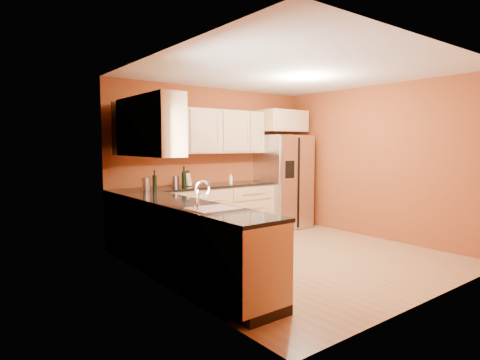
% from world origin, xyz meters
% --- Properties ---
extents(floor, '(4.00, 4.00, 0.00)m').
position_xyz_m(floor, '(0.00, 0.00, 0.00)').
color(floor, '#9E6D3D').
rests_on(floor, ground).
extents(ceiling, '(4.00, 4.00, 0.00)m').
position_xyz_m(ceiling, '(0.00, 0.00, 2.60)').
color(ceiling, silver).
rests_on(ceiling, wall_back).
extents(wall_back, '(4.00, 0.04, 2.60)m').
position_xyz_m(wall_back, '(0.00, 2.00, 1.30)').
color(wall_back, brown).
rests_on(wall_back, floor).
extents(wall_front, '(4.00, 0.04, 2.60)m').
position_xyz_m(wall_front, '(0.00, -2.00, 1.30)').
color(wall_front, brown).
rests_on(wall_front, floor).
extents(wall_left, '(0.04, 4.00, 2.60)m').
position_xyz_m(wall_left, '(-2.00, 0.00, 1.30)').
color(wall_left, brown).
rests_on(wall_left, floor).
extents(wall_right, '(0.04, 4.00, 2.60)m').
position_xyz_m(wall_right, '(2.00, 0.00, 1.30)').
color(wall_right, brown).
rests_on(wall_right, floor).
extents(base_cabinets_back, '(2.90, 0.60, 0.88)m').
position_xyz_m(base_cabinets_back, '(-0.55, 1.70, 0.44)').
color(base_cabinets_back, tan).
rests_on(base_cabinets_back, floor).
extents(base_cabinets_left, '(0.60, 2.80, 0.88)m').
position_xyz_m(base_cabinets_left, '(-1.70, 0.00, 0.44)').
color(base_cabinets_left, tan).
rests_on(base_cabinets_left, floor).
extents(countertop_back, '(2.90, 0.62, 0.04)m').
position_xyz_m(countertop_back, '(-0.55, 1.69, 0.90)').
color(countertop_back, black).
rests_on(countertop_back, base_cabinets_back).
extents(countertop_left, '(0.62, 2.80, 0.04)m').
position_xyz_m(countertop_left, '(-1.69, 0.00, 0.90)').
color(countertop_left, black).
rests_on(countertop_left, base_cabinets_left).
extents(upper_cabinets_back, '(2.30, 0.33, 0.75)m').
position_xyz_m(upper_cabinets_back, '(-0.25, 1.83, 1.83)').
color(upper_cabinets_back, tan).
rests_on(upper_cabinets_back, wall_back).
extents(upper_cabinets_left, '(0.33, 1.35, 0.75)m').
position_xyz_m(upper_cabinets_left, '(-1.83, 0.72, 1.83)').
color(upper_cabinets_left, tan).
rests_on(upper_cabinets_left, wall_left).
extents(corner_upper_cabinet, '(0.67, 0.67, 0.75)m').
position_xyz_m(corner_upper_cabinet, '(-1.67, 1.67, 1.83)').
color(corner_upper_cabinet, tan).
rests_on(corner_upper_cabinet, wall_back).
extents(over_fridge_cabinet, '(0.92, 0.60, 0.40)m').
position_xyz_m(over_fridge_cabinet, '(1.35, 1.70, 2.05)').
color(over_fridge_cabinet, tan).
rests_on(over_fridge_cabinet, wall_back).
extents(refrigerator, '(0.90, 0.75, 1.78)m').
position_xyz_m(refrigerator, '(1.35, 1.62, 0.89)').
color(refrigerator, '#ACADB1').
rests_on(refrigerator, floor).
extents(window, '(0.03, 0.90, 1.00)m').
position_xyz_m(window, '(-1.98, -0.50, 1.55)').
color(window, white).
rests_on(window, wall_left).
extents(sink_faucet, '(0.50, 0.42, 0.30)m').
position_xyz_m(sink_faucet, '(-1.69, -0.50, 1.07)').
color(sink_faucet, silver).
rests_on(sink_faucet, countertop_left).
extents(canister_left, '(0.15, 0.15, 0.18)m').
position_xyz_m(canister_left, '(-1.46, 1.66, 1.01)').
color(canister_left, '#ACADB1').
rests_on(canister_left, countertop_back).
extents(canister_right, '(0.11, 0.11, 0.18)m').
position_xyz_m(canister_right, '(-0.92, 1.74, 1.01)').
color(canister_right, '#ACADB1').
rests_on(canister_right, countertop_back).
extents(wine_bottle_a, '(0.07, 0.07, 0.29)m').
position_xyz_m(wine_bottle_a, '(-1.32, 1.66, 1.07)').
color(wine_bottle_a, black).
rests_on(wine_bottle_a, countertop_back).
extents(wine_bottle_b, '(0.09, 0.09, 0.34)m').
position_xyz_m(wine_bottle_b, '(-0.83, 1.62, 1.09)').
color(wine_bottle_b, black).
rests_on(wine_bottle_b, countertop_back).
extents(knife_block, '(0.14, 0.13, 0.21)m').
position_xyz_m(knife_block, '(-0.73, 1.72, 1.03)').
color(knife_block, tan).
rests_on(knife_block, countertop_back).
extents(soap_dispenser, '(0.07, 0.07, 0.17)m').
position_xyz_m(soap_dispenser, '(0.11, 1.64, 1.00)').
color(soap_dispenser, white).
rests_on(soap_dispenser, countertop_back).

